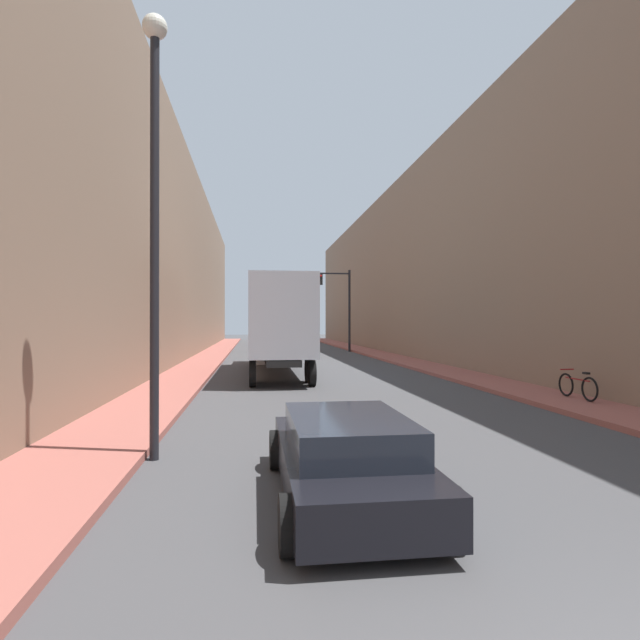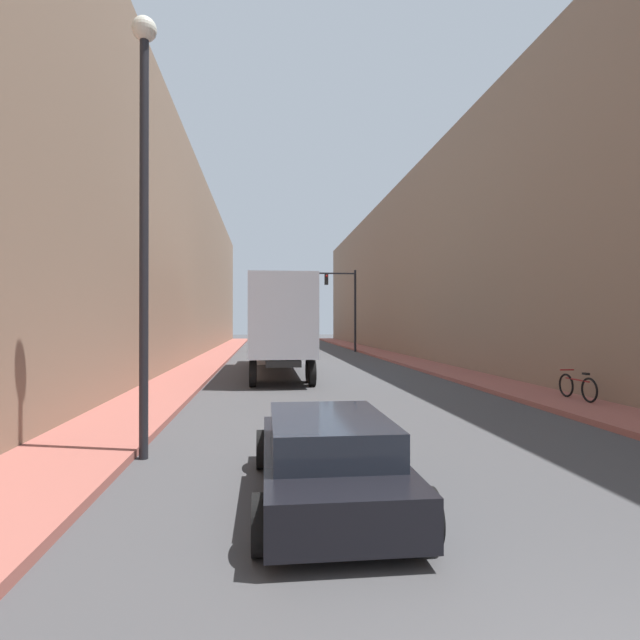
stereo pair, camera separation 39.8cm
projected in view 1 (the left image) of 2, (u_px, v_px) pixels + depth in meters
The scene contains 9 objects.
sidewalk_right at pixel (395, 358), 32.91m from camera, with size 2.24×80.00×0.15m.
sidewalk_left at pixel (206, 360), 31.31m from camera, with size 2.24×80.00×0.15m.
building_right at pixel (454, 263), 33.48m from camera, with size 6.00×80.00×12.89m.
building_left at pixel (138, 253), 30.80m from camera, with size 6.00×80.00×13.43m.
semi_truck at pixel (276, 323), 24.38m from camera, with size 2.56×13.71×4.29m.
sedan_car at pixel (346, 457), 6.87m from camera, with size 1.99×4.42×1.18m.
traffic_signal_gantry at pixel (329, 295), 41.64m from camera, with size 7.40×0.35×6.85m.
street_lamp at pixel (155, 180), 8.87m from camera, with size 0.44×0.44×7.94m.
parked_bicycle at pixel (577, 386), 14.93m from camera, with size 0.44×1.82×0.86m.
Camera 1 is at (-3.08, -1.99, 2.44)m, focal length 28.00 mm.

